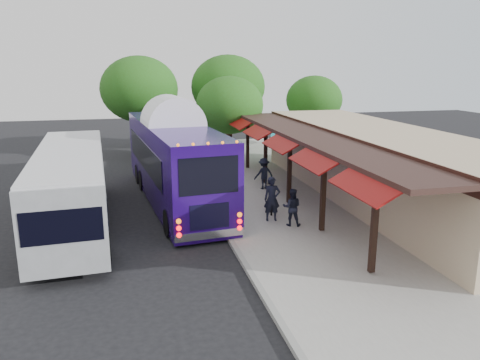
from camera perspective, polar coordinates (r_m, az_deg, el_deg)
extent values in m
plane|color=black|center=(18.16, -1.25, -7.73)|extent=(90.00, 90.00, 0.00)
cube|color=#9E9B93|center=(23.18, 8.79, -2.85)|extent=(10.00, 40.00, 0.15)
cube|color=gray|center=(21.85, -3.35, -3.75)|extent=(0.20, 40.00, 0.16)
cube|color=tan|center=(24.28, 16.62, 1.69)|extent=(5.00, 20.00, 3.60)
cube|color=black|center=(22.87, 11.37, 5.10)|extent=(0.06, 20.00, 0.60)
cube|color=#331E19|center=(22.42, 8.87, 5.29)|extent=(2.60, 20.00, 0.18)
cube|color=black|center=(15.30, 16.06, -5.31)|extent=(0.18, 0.18, 3.16)
cube|color=maroon|center=(14.72, 14.95, -0.53)|extent=(1.00, 3.20, 0.57)
cube|color=black|center=(18.71, 10.11, -1.47)|extent=(0.18, 0.18, 3.16)
cube|color=maroon|center=(18.24, 9.05, 2.52)|extent=(1.00, 3.20, 0.57)
cube|color=black|center=(22.32, 6.05, 1.18)|extent=(0.18, 0.18, 3.16)
cube|color=maroon|center=(21.92, 5.08, 4.55)|extent=(1.00, 3.20, 0.57)
cube|color=black|center=(26.04, 3.13, 3.07)|extent=(0.18, 0.18, 3.16)
cube|color=maroon|center=(25.70, 2.25, 5.98)|extent=(1.00, 3.20, 0.57)
cube|color=black|center=(29.84, 0.94, 4.48)|extent=(0.18, 0.18, 3.16)
cube|color=maroon|center=(29.54, 0.14, 7.03)|extent=(1.00, 3.20, 0.57)
sphere|color=teal|center=(16.88, 14.26, 0.40)|extent=(0.26, 0.26, 0.26)
sphere|color=teal|center=(21.33, 8.08, 3.47)|extent=(0.26, 0.26, 0.26)
sphere|color=teal|center=(25.98, 4.05, 5.44)|extent=(0.26, 0.26, 0.26)
cube|color=#250865|center=(23.38, -8.07, 2.65)|extent=(4.06, 13.15, 3.40)
cube|color=#250865|center=(23.81, -7.92, -1.75)|extent=(3.99, 13.01, 0.38)
ellipsoid|color=white|center=(23.11, -8.21, 6.73)|extent=(4.03, 12.89, 0.60)
cube|color=black|center=(16.97, -5.99, 0.37)|extent=(2.25, 0.26, 1.40)
cube|color=silver|center=(17.71, -5.83, -6.81)|extent=(2.70, 0.47, 0.30)
sphere|color=#FF0C0C|center=(17.43, -9.68, -6.31)|extent=(0.19, 0.19, 0.19)
sphere|color=#FF0C0C|center=(17.71, -2.01, -5.78)|extent=(0.19, 0.19, 0.19)
cylinder|color=black|center=(18.97, -10.20, -5.19)|extent=(0.44, 1.15, 1.12)
cylinder|color=black|center=(19.24, -2.76, -4.70)|extent=(0.44, 1.15, 1.12)
cylinder|color=black|center=(27.69, -11.36, 0.84)|extent=(0.44, 1.15, 1.12)
cylinder|color=black|center=(27.87, -6.25, 1.12)|extent=(0.44, 1.15, 1.12)
cube|color=gray|center=(20.84, -19.85, -0.62)|extent=(3.37, 12.26, 2.79)
cube|color=black|center=(20.99, -23.50, -0.19)|extent=(0.66, 10.28, 1.05)
cube|color=black|center=(20.67, -16.26, 0.22)|extent=(0.66, 10.28, 1.05)
cube|color=silver|center=(20.55, -20.18, 3.26)|extent=(3.30, 12.01, 0.11)
cylinder|color=black|center=(17.42, -24.94, -8.28)|extent=(0.36, 1.03, 1.01)
cylinder|color=black|center=(17.07, -16.89, -7.99)|extent=(0.36, 1.03, 1.01)
cylinder|color=black|center=(24.81, -21.54, -1.53)|extent=(0.36, 1.03, 1.01)
cylinder|color=black|center=(24.56, -15.95, -1.23)|extent=(0.36, 1.03, 1.01)
imported|color=black|center=(20.03, 3.92, -2.32)|extent=(0.75, 0.53, 1.92)
imported|color=black|center=(19.53, 6.34, -3.31)|extent=(0.93, 0.83, 1.59)
imported|color=black|center=(27.29, -4.43, 1.89)|extent=(1.11, 0.69, 1.76)
imported|color=black|center=(25.16, 2.93, 0.79)|extent=(1.17, 0.79, 1.69)
cube|color=black|center=(20.77, 3.86, -2.73)|extent=(0.08, 0.08, 1.22)
cube|color=black|center=(20.69, 3.88, -1.99)|extent=(0.14, 0.55, 0.67)
cube|color=white|center=(20.68, 3.79, -2.00)|extent=(0.09, 0.46, 0.55)
cylinder|color=#382314|center=(32.86, -1.26, 4.55)|extent=(0.36, 0.36, 2.69)
ellipsoid|color=#275615|center=(32.53, -1.28, 9.12)|extent=(4.65, 4.65, 3.95)
cylinder|color=#382314|center=(37.83, -1.45, 6.31)|extent=(0.36, 0.36, 3.37)
ellipsoid|color=#275615|center=(37.54, -1.48, 11.30)|extent=(5.82, 5.82, 4.95)
cylinder|color=#382314|center=(39.32, 8.88, 5.90)|extent=(0.36, 0.36, 2.64)
ellipsoid|color=#275615|center=(39.05, 9.02, 9.65)|extent=(4.56, 4.56, 3.87)
cylinder|color=#382314|center=(36.44, -11.91, 5.68)|extent=(0.36, 0.36, 3.32)
ellipsoid|color=#275615|center=(36.13, -12.17, 10.78)|extent=(5.74, 5.74, 4.88)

